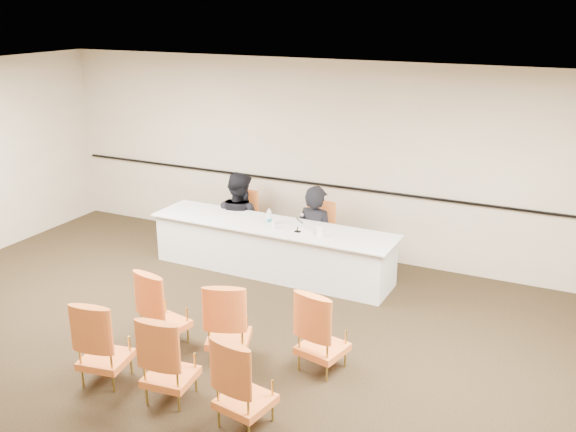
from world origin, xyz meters
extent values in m
plane|color=black|center=(0.00, 0.00, 0.00)|extent=(10.00, 10.00, 0.00)
plane|color=white|center=(0.00, 0.00, 3.00)|extent=(10.00, 10.00, 0.00)
cube|color=beige|center=(0.00, 4.00, 1.50)|extent=(10.00, 0.04, 3.00)
cube|color=black|center=(0.00, 3.96, 1.10)|extent=(9.80, 0.04, 0.03)
imported|color=black|center=(-0.16, 3.40, 0.35)|extent=(0.72, 0.55, 1.79)
imported|color=black|center=(-1.49, 3.42, 0.43)|extent=(0.97, 0.84, 1.72)
cube|color=white|center=(-0.07, 2.76, 0.74)|extent=(0.36, 0.31, 0.00)
cylinder|color=white|center=(-0.53, 2.73, 0.79)|extent=(0.07, 0.07, 0.10)
cylinder|color=white|center=(0.18, 2.72, 0.80)|extent=(0.10, 0.10, 0.13)
camera|label=1|loc=(3.37, -4.90, 3.80)|focal=40.00mm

